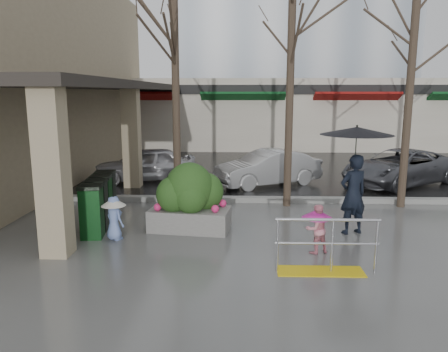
# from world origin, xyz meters

# --- Properties ---
(ground) EXTENTS (120.00, 120.00, 0.00)m
(ground) POSITION_xyz_m (0.00, 0.00, 0.00)
(ground) COLOR #51514F
(ground) RESTS_ON ground
(street_asphalt) EXTENTS (120.00, 36.00, 0.01)m
(street_asphalt) POSITION_xyz_m (0.00, 22.00, 0.01)
(street_asphalt) COLOR black
(street_asphalt) RESTS_ON ground
(curb) EXTENTS (120.00, 0.30, 0.15)m
(curb) POSITION_xyz_m (0.00, 4.00, 0.07)
(curb) COLOR gray
(curb) RESTS_ON ground
(near_building) EXTENTS (6.00, 18.00, 8.00)m
(near_building) POSITION_xyz_m (-9.00, 8.00, 4.00)
(near_building) COLOR tan
(near_building) RESTS_ON ground
(canopy_slab) EXTENTS (2.80, 18.00, 0.25)m
(canopy_slab) POSITION_xyz_m (-4.80, 8.00, 3.62)
(canopy_slab) COLOR #2D2823
(canopy_slab) RESTS_ON pillar_front
(pillar_front) EXTENTS (0.55, 0.55, 3.50)m
(pillar_front) POSITION_xyz_m (-3.90, -0.50, 1.75)
(pillar_front) COLOR tan
(pillar_front) RESTS_ON ground
(pillar_back) EXTENTS (0.55, 0.55, 3.50)m
(pillar_back) POSITION_xyz_m (-3.90, 6.00, 1.75)
(pillar_back) COLOR tan
(pillar_back) RESTS_ON ground
(storefront_row) EXTENTS (34.00, 6.74, 4.00)m
(storefront_row) POSITION_xyz_m (2.00, 17.97, 2.01)
(storefront_row) COLOR beige
(storefront_row) RESTS_ON ground
(handrail) EXTENTS (1.90, 0.50, 1.03)m
(handrail) POSITION_xyz_m (1.36, -1.20, 0.38)
(handrail) COLOR yellow
(handrail) RESTS_ON ground
(tree_west) EXTENTS (3.20, 3.20, 6.80)m
(tree_west) POSITION_xyz_m (-2.00, 3.60, 5.08)
(tree_west) COLOR #382B21
(tree_west) RESTS_ON ground
(tree_midwest) EXTENTS (3.20, 3.20, 7.00)m
(tree_midwest) POSITION_xyz_m (1.20, 3.60, 5.23)
(tree_midwest) COLOR #382B21
(tree_midwest) RESTS_ON ground
(tree_mideast) EXTENTS (3.20, 3.20, 6.50)m
(tree_mideast) POSITION_xyz_m (4.50, 3.60, 4.86)
(tree_mideast) COLOR #382B21
(tree_mideast) RESTS_ON ground
(woman) EXTENTS (1.66, 1.66, 2.55)m
(woman) POSITION_xyz_m (2.44, 1.09, 1.62)
(woman) COLOR black
(woman) RESTS_ON ground
(child_pink) EXTENTS (0.63, 0.63, 1.03)m
(child_pink) POSITION_xyz_m (1.39, -0.21, 0.60)
(child_pink) COLOR pink
(child_pink) RESTS_ON ground
(child_blue) EXTENTS (0.58, 0.55, 1.01)m
(child_blue) POSITION_xyz_m (-3.00, 0.47, 0.60)
(child_blue) COLOR #7C96DC
(child_blue) RESTS_ON ground
(planter) EXTENTS (1.99, 1.19, 1.65)m
(planter) POSITION_xyz_m (-1.38, 1.24, 0.79)
(planter) COLOR #65625E
(planter) RESTS_ON ground
(news_boxes) EXTENTS (0.73, 2.25, 1.23)m
(news_boxes) POSITION_xyz_m (-3.63, 1.43, 0.62)
(news_boxes) COLOR #0C3612
(news_boxes) RESTS_ON ground
(car_a) EXTENTS (3.96, 2.44, 1.26)m
(car_a) POSITION_xyz_m (-3.68, 7.05, 0.63)
(car_a) COLOR #ADACB1
(car_a) RESTS_ON ground
(car_b) EXTENTS (4.01, 2.93, 1.26)m
(car_b) POSITION_xyz_m (0.81, 6.41, 0.63)
(car_b) COLOR silver
(car_b) RESTS_ON ground
(car_c) EXTENTS (4.93, 4.27, 1.26)m
(car_c) POSITION_xyz_m (5.53, 6.70, 0.63)
(car_c) COLOR #525459
(car_c) RESTS_ON ground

